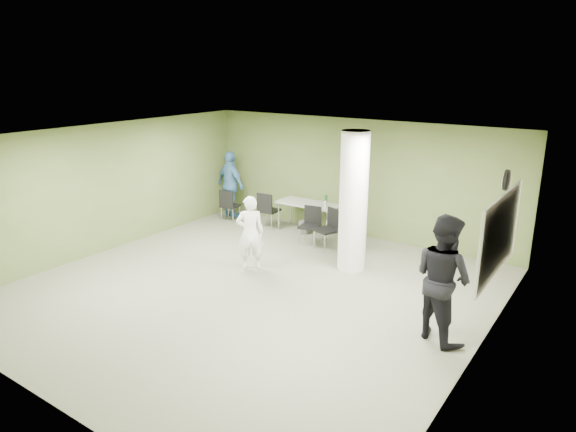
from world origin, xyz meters
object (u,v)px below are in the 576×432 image
Objects in this scene: folding_table at (309,205)px; chair_back_left at (229,203)px; woman_white at (250,233)px; man_blue at (231,185)px; man_black at (443,278)px.

chair_back_left is (-2.19, -0.46, -0.19)m from folding_table.
woman_white is (0.30, -2.67, 0.07)m from folding_table.
woman_white is 0.84× the size of man_blue.
folding_table is at bearing -164.42° from man_blue.
folding_table is 2.25m from chair_back_left.
man_black reaches higher than man_blue.
woman_white is 4.12m from man_black.
man_blue is (-2.43, -0.09, 0.21)m from folding_table.
man_black is (6.56, -2.75, 0.48)m from chair_back_left.
man_blue reaches higher than woman_white.
man_blue reaches higher than folding_table.
woman_white is at bearing 19.85° from man_black.
man_black is at bearing 131.73° from woman_white.
woman_white is at bearing 150.10° from man_blue.
man_blue is at bearing 2.83° from man_black.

